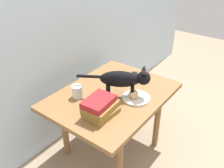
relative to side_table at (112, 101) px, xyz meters
The scene contains 8 objects.
ground_plane 0.45m from the side_table, ahead, with size 6.00×6.00×0.00m, color gray.
side_table is the anchor object (origin of this frame).
plate 0.18m from the side_table, 72.84° to the right, with size 0.19×0.19×0.01m, color silver.
bread_roll 0.18m from the side_table, 75.52° to the right, with size 0.08×0.06×0.05m, color #E0BC7A.
cat 0.21m from the side_table, 72.90° to the right, with size 0.28×0.42×0.23m.
book_stack 0.26m from the side_table, 160.31° to the right, with size 0.22×0.17×0.11m.
candle_jar 0.25m from the side_table, 135.79° to the left, with size 0.07×0.07×0.08m.
tv_remote 0.28m from the side_table, ahead, with size 0.15×0.04×0.02m, color black.
Camera 1 is at (-1.13, -0.85, 1.43)m, focal length 39.53 mm.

